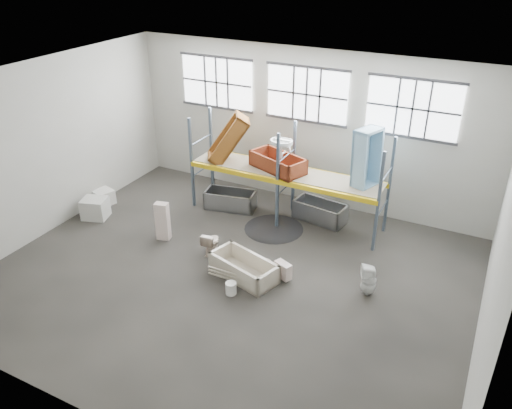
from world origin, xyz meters
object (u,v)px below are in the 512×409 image
Objects in this scene: toilet_beige at (211,242)px; carton_near at (95,208)px; bathtub_beige at (244,268)px; toilet_white at (369,280)px; blue_tub_upright at (367,158)px; rust_tub_flat at (278,163)px; steel_tub_left at (230,200)px; steel_tub_right at (320,211)px; bucket at (231,288)px; cistern_tall at (163,221)px.

toilet_beige reaches higher than carton_near.
bathtub_beige is at bearing -6.79° from carton_near.
toilet_white is 0.49× the size of blue_tub_upright.
bathtub_beige is at bearing -79.62° from rust_tub_flat.
carton_near is (-5.04, -2.70, -1.50)m from rust_tub_flat.
steel_tub_left is (-0.84, 2.57, -0.04)m from toilet_beige.
steel_tub_right is 4.56m from bucket.
steel_tub_left is (0.79, 2.56, -0.29)m from cistern_tall.
carton_near is at bearing -114.23° from toilet_white.
toilet_beige is at bearing -112.73° from toilet_white.
rust_tub_flat is (1.57, 0.22, 1.53)m from steel_tub_left.
cistern_tall is 2.69m from steel_tub_left.
cistern_tall is at bearing -174.85° from bathtub_beige.
rust_tub_flat reaches higher than cistern_tall.
steel_tub_left is 0.94× the size of blue_tub_upright.
bucket is at bearing -87.98° from toilet_white.
cistern_tall reaches higher than carton_near.
steel_tub_left reaches higher than bucket.
rust_tub_flat is at bearing -150.13° from toilet_white.
rust_tub_flat is at bearing 99.22° from bucket.
carton_near is at bearing 165.64° from bucket.
blue_tub_upright reaches higher than steel_tub_right.
rust_tub_flat is 2.71m from blue_tub_upright.
blue_tub_upright reaches higher than bucket.
toilet_beige is 4.43m from toilet_white.
toilet_white is at bearing 29.69° from bathtub_beige.
cistern_tall is 0.72× the size of steel_tub_left.
rust_tub_flat is at bearing -164.84° from steel_tub_right.
steel_tub_right is at bearing 27.25° from cistern_tall.
rust_tub_flat is at bearing 36.43° from cistern_tall.
rust_tub_flat reaches higher than bucket.
bathtub_beige is 1.05× the size of blue_tub_upright.
toilet_white is 0.52× the size of steel_tub_right.
toilet_white is at bearing -51.54° from steel_tub_right.
blue_tub_upright is (2.65, 0.17, 0.58)m from rust_tub_flat.
bathtub_beige is at bearing 94.21° from bucket.
toilet_beige is 0.42× the size of steel_tub_right.
toilet_white is at bearing 0.33° from carton_near.
toilet_beige reaches higher than bathtub_beige.
cistern_tall is at bearing -107.27° from steel_tub_left.
rust_tub_flat is 2.34× the size of carton_near.
toilet_white is at bearing 175.63° from toilet_beige.
steel_tub_left is 4.27m from carton_near.
steel_tub_left is at bearing 59.60° from cistern_tall.
steel_tub_right is 2.15× the size of carton_near.
cistern_tall reaches higher than steel_tub_right.
bucket is at bearing -80.78° from rust_tub_flat.
blue_tub_upright is (-1.06, 2.82, 1.98)m from toilet_white.
toilet_beige is 2.71m from steel_tub_left.
bucket is at bearing -37.69° from cistern_tall.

